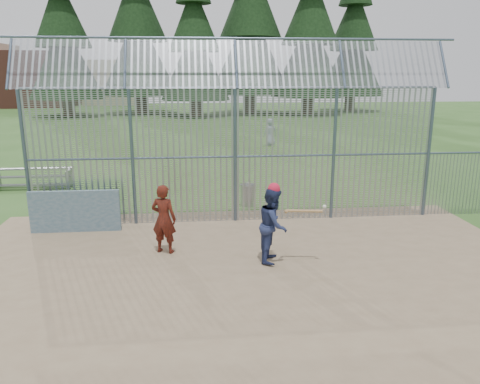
{
  "coord_description": "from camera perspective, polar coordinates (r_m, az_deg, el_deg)",
  "views": [
    {
      "loc": [
        -1.17,
        -10.14,
        4.44
      ],
      "look_at": [
        0.0,
        2.0,
        1.3
      ],
      "focal_mm": 35.0,
      "sensor_mm": 36.0,
      "label": 1
    }
  ],
  "objects": [
    {
      "name": "trash_can",
      "position": [
        15.92,
        1.0,
        -0.34
      ],
      "size": [
        0.56,
        0.56,
        0.82
      ],
      "color": "gray",
      "rests_on": "ground"
    },
    {
      "name": "batter",
      "position": [
        11.15,
        4.09,
        -4.0
      ],
      "size": [
        0.9,
        1.03,
        1.8
      ],
      "primitive_type": "imported",
      "rotation": [
        0.0,
        0.0,
        1.28
      ],
      "color": "navy",
      "rests_on": "dirt_infield"
    },
    {
      "name": "dirt_infield",
      "position": [
        10.67,
        1.31,
        -10.09
      ],
      "size": [
        14.0,
        10.0,
        0.02
      ],
      "primitive_type": "cube",
      "color": "#756047",
      "rests_on": "ground"
    },
    {
      "name": "ground",
      "position": [
        11.13,
        1.0,
        -9.07
      ],
      "size": [
        120.0,
        120.0,
        0.0
      ],
      "primitive_type": "plane",
      "color": "#2D511E",
      "rests_on": "ground"
    },
    {
      "name": "conifer_row",
      "position": [
        52.13,
        -2.23,
        21.46
      ],
      "size": [
        38.48,
        12.26,
        20.2
      ],
      "color": "#332319",
      "rests_on": "ground"
    },
    {
      "name": "onlooker",
      "position": [
        11.79,
        -9.27,
        -3.26
      ],
      "size": [
        0.75,
        0.62,
        1.75
      ],
      "primitive_type": "imported",
      "rotation": [
        0.0,
        0.0,
        2.78
      ],
      "color": "maroon",
      "rests_on": "dirt_infield"
    },
    {
      "name": "bleacher",
      "position": [
        20.1,
        -23.97,
        1.61
      ],
      "size": [
        3.0,
        0.95,
        0.72
      ],
      "color": "slate",
      "rests_on": "ground"
    },
    {
      "name": "batting_gear",
      "position": [
        10.92,
        4.83,
        -0.08
      ],
      "size": [
        1.31,
        0.54,
        0.7
      ],
      "color": "red",
      "rests_on": "ground"
    },
    {
      "name": "distant_buildings",
      "position": [
        70.18,
        -24.42,
        12.49
      ],
      "size": [
        26.5,
        10.5,
        8.0
      ],
      "color": "brown",
      "rests_on": "ground"
    },
    {
      "name": "dugout_wall",
      "position": [
        14.01,
        -19.47,
        -2.23
      ],
      "size": [
        2.5,
        0.12,
        1.2
      ],
      "primitive_type": "cube",
      "color": "#38566B",
      "rests_on": "dirt_infield"
    },
    {
      "name": "bg_kid_standing",
      "position": [
        29.1,
        3.71,
        7.32
      ],
      "size": [
        0.95,
        0.74,
        1.71
      ],
      "primitive_type": "imported",
      "rotation": [
        0.0,
        0.0,
        3.41
      ],
      "color": "gray",
      "rests_on": "ground"
    },
    {
      "name": "backstop_fence",
      "position": [
        14.05,
        6.84,
        5.82
      ],
      "size": [
        20.09,
        0.81,
        5.3
      ],
      "color": "#47566B",
      "rests_on": "ground"
    }
  ]
}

